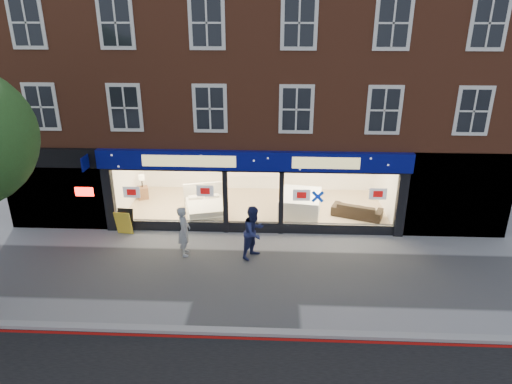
# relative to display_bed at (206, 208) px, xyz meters

# --- Properties ---
(ground) EXTENTS (120.00, 120.00, 0.00)m
(ground) POSITION_rel_display_bed_xyz_m (2.04, -4.33, -0.41)
(ground) COLOR gray
(ground) RESTS_ON ground
(kerb_line) EXTENTS (60.00, 0.10, 0.01)m
(kerb_line) POSITION_rel_display_bed_xyz_m (2.04, -7.43, -0.40)
(kerb_line) COLOR #8C0A07
(kerb_line) RESTS_ON ground
(kerb_stone) EXTENTS (60.00, 0.25, 0.12)m
(kerb_stone) POSITION_rel_display_bed_xyz_m (2.04, -7.23, -0.35)
(kerb_stone) COLOR gray
(kerb_stone) RESTS_ON ground
(showroom_floor) EXTENTS (11.00, 4.50, 0.10)m
(showroom_floor) POSITION_rel_display_bed_xyz_m (2.04, 0.92, -0.36)
(showroom_floor) COLOR tan
(showroom_floor) RESTS_ON ground
(building) EXTENTS (19.00, 8.26, 10.30)m
(building) POSITION_rel_display_bed_xyz_m (2.02, 2.61, 6.26)
(building) COLOR brown
(building) RESTS_ON ground
(display_bed) EXTENTS (2.05, 2.30, 1.09)m
(display_bed) POSITION_rel_display_bed_xyz_m (0.00, 0.00, 0.00)
(display_bed) COLOR white
(display_bed) RESTS_ON showroom_floor
(bedside_table) EXTENTS (0.58, 0.58, 0.55)m
(bedside_table) POSITION_rel_display_bed_xyz_m (-3.06, 1.62, -0.03)
(bedside_table) COLOR brown
(bedside_table) RESTS_ON showroom_floor
(mattress_stack) EXTENTS (1.89, 2.25, 0.80)m
(mattress_stack) POSITION_rel_display_bed_xyz_m (3.91, 0.45, 0.09)
(mattress_stack) COLOR white
(mattress_stack) RESTS_ON showroom_floor
(sofa) EXTENTS (2.15, 1.46, 0.59)m
(sofa) POSITION_rel_display_bed_xyz_m (6.21, 0.12, -0.02)
(sofa) COLOR black
(sofa) RESTS_ON showroom_floor
(a_board) EXTENTS (0.68, 0.48, 0.98)m
(a_board) POSITION_rel_display_bed_xyz_m (-2.86, -1.63, 0.08)
(a_board) COLOR yellow
(a_board) RESTS_ON ground
(pedestrian_grey) EXTENTS (0.53, 0.72, 1.80)m
(pedestrian_grey) POSITION_rel_display_bed_xyz_m (-0.26, -3.09, 0.49)
(pedestrian_grey) COLOR #999BA0
(pedestrian_grey) RESTS_ON ground
(pedestrian_blue) EXTENTS (1.11, 1.16, 1.89)m
(pedestrian_blue) POSITION_rel_display_bed_xyz_m (2.15, -3.14, 0.53)
(pedestrian_blue) COLOR #1B214C
(pedestrian_blue) RESTS_ON ground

